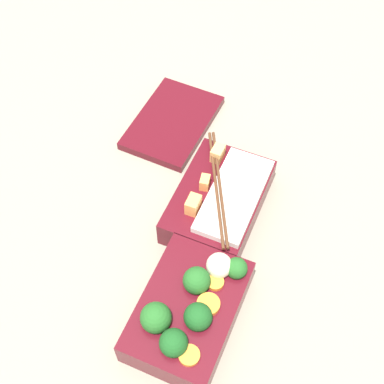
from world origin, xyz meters
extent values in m
plane|color=gray|center=(0.00, 0.00, 0.00)|extent=(3.00, 3.00, 0.00)
cube|color=#510F19|center=(-0.10, -0.03, 0.03)|extent=(0.19, 0.13, 0.05)
sphere|color=#19511E|center=(-0.12, -0.05, 0.06)|extent=(0.04, 0.04, 0.04)
sphere|color=#236023|center=(-0.14, 0.00, 0.06)|extent=(0.04, 0.04, 0.04)
sphere|color=#236023|center=(-0.03, -0.07, 0.06)|extent=(0.03, 0.03, 0.03)
sphere|color=#236023|center=(-0.07, -0.03, 0.06)|extent=(0.04, 0.04, 0.04)
sphere|color=#19511E|center=(-0.17, -0.04, 0.06)|extent=(0.04, 0.04, 0.04)
cylinder|color=orange|center=(-0.17, -0.06, 0.05)|extent=(0.04, 0.04, 0.01)
cylinder|color=orange|center=(-0.10, -0.06, 0.06)|extent=(0.05, 0.05, 0.01)
cylinder|color=orange|center=(-0.06, -0.05, 0.05)|extent=(0.03, 0.03, 0.01)
sphere|color=beige|center=(-0.04, -0.05, 0.06)|extent=(0.04, 0.04, 0.04)
cube|color=#510F19|center=(0.09, 0.00, 0.03)|extent=(0.19, 0.13, 0.05)
cube|color=white|center=(0.09, -0.03, 0.06)|extent=(0.17, 0.08, 0.01)
cube|color=#F4A356|center=(0.04, 0.03, 0.06)|extent=(0.03, 0.02, 0.03)
cube|color=#F4A356|center=(0.09, 0.03, 0.06)|extent=(0.02, 0.02, 0.02)
cube|color=#EAB266|center=(0.15, 0.03, 0.06)|extent=(0.03, 0.02, 0.03)
cylinder|color=#56331E|center=(0.09, 0.00, 0.07)|extent=(0.20, 0.11, 0.01)
cylinder|color=#56331E|center=(0.09, 0.01, 0.07)|extent=(0.20, 0.11, 0.01)
cube|color=#510F19|center=(0.23, 0.15, 0.01)|extent=(0.19, 0.13, 0.02)
camera|label=1|loc=(-0.38, -0.15, 0.74)|focal=50.00mm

